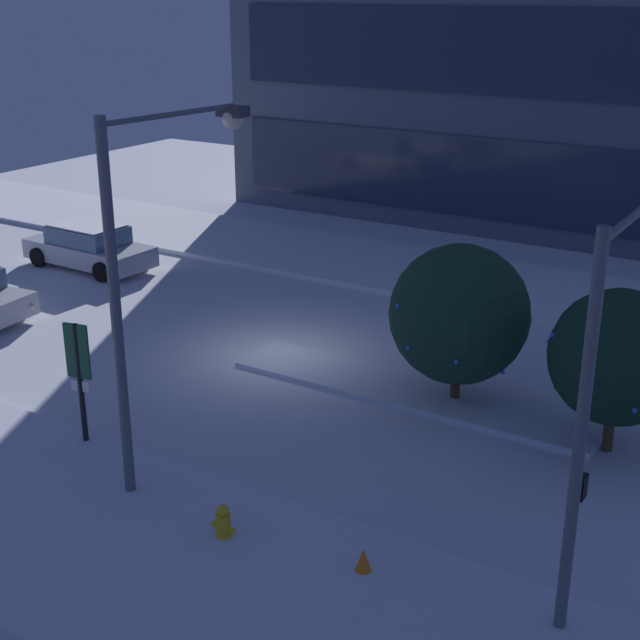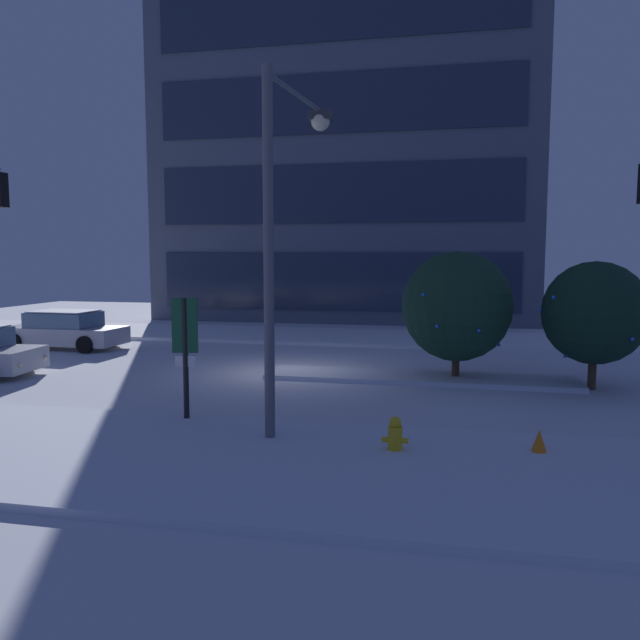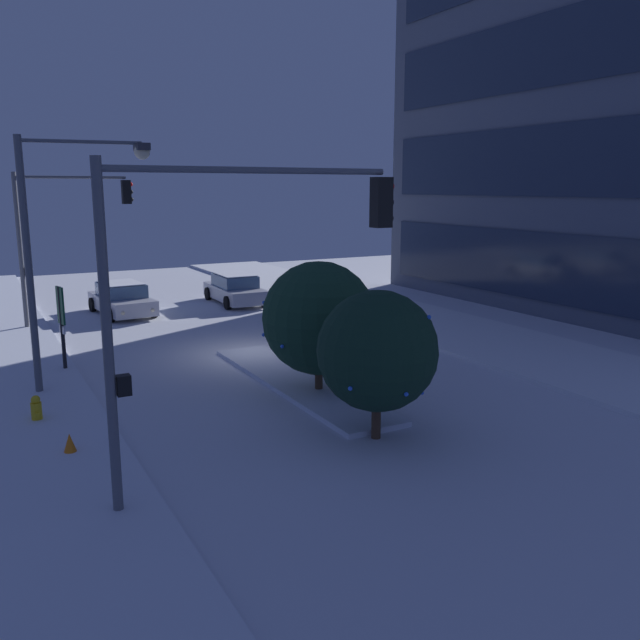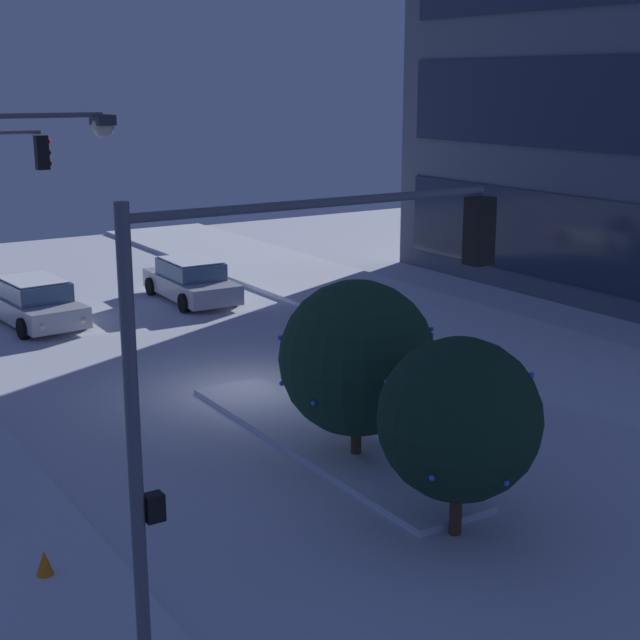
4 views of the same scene
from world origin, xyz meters
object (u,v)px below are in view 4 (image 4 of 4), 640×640
at_px(car_far, 191,281).
at_px(car_near, 34,303).
at_px(decorated_tree_left_of_median, 459,419).
at_px(traffic_light_corner_near_right, 292,333).
at_px(decorated_tree_median, 357,358).
at_px(construction_cone, 45,567).

bearing_deg(car_far, car_near, 95.53).
height_order(car_near, decorated_tree_left_of_median, decorated_tree_left_of_median).
distance_m(car_near, traffic_light_corner_near_right, 19.69).
relative_size(car_far, traffic_light_corner_near_right, 0.77).
height_order(car_near, traffic_light_corner_near_right, traffic_light_corner_near_right).
xyz_separation_m(decorated_tree_median, decorated_tree_left_of_median, (3.64, -0.45, -0.08)).
bearing_deg(decorated_tree_left_of_median, decorated_tree_median, 173.01).
bearing_deg(decorated_tree_left_of_median, construction_cone, -108.84).
bearing_deg(car_near, decorated_tree_median, 4.44).
bearing_deg(traffic_light_corner_near_right, car_near, 84.33).
distance_m(decorated_tree_left_of_median, construction_cone, 7.05).
xyz_separation_m(traffic_light_corner_near_right, decorated_tree_median, (-4.58, 4.27, -2.18)).
bearing_deg(decorated_tree_median, decorated_tree_left_of_median, -6.99).
bearing_deg(car_near, construction_cone, -20.41).
distance_m(car_far, traffic_light_corner_near_right, 21.36).
bearing_deg(traffic_light_corner_near_right, construction_cone, 129.85).
height_order(car_near, car_far, same).
bearing_deg(decorated_tree_left_of_median, traffic_light_corner_near_right, -76.12).
xyz_separation_m(car_far, construction_cone, (16.49, -10.22, -0.44)).
relative_size(decorated_tree_median, decorated_tree_left_of_median, 1.08).
bearing_deg(construction_cone, car_far, 148.22).
xyz_separation_m(car_far, decorated_tree_left_of_median, (18.69, -3.77, 1.39)).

